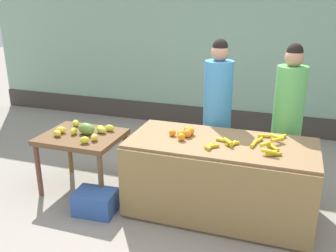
{
  "coord_description": "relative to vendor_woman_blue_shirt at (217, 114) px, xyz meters",
  "views": [
    {
      "loc": [
        1.04,
        -3.58,
        2.28
      ],
      "look_at": [
        -0.23,
        0.15,
        0.89
      ],
      "focal_mm": 39.62,
      "sensor_mm": 36.0,
      "label": 1
    }
  ],
  "objects": [
    {
      "name": "banana_bunch_pile",
      "position": [
        0.5,
        -0.71,
        -0.05
      ],
      "size": [
        0.77,
        0.65,
        0.07
      ],
      "color": "gold",
      "rests_on": "fruit_stall_counter"
    },
    {
      "name": "produce_crate",
      "position": [
        -1.09,
        -1.15,
        -0.78
      ],
      "size": [
        0.46,
        0.35,
        0.26
      ],
      "primitive_type": "cube",
      "rotation": [
        0.0,
        0.0,
        0.07
      ],
      "color": "#3359A5",
      "rests_on": "ground"
    },
    {
      "name": "vendor_woman_blue_shirt",
      "position": [
        0.0,
        0.0,
        0.0
      ],
      "size": [
        0.34,
        0.34,
        1.81
      ],
      "color": "#33333D",
      "rests_on": "ground"
    },
    {
      "name": "market_wall_back",
      "position": [
        -0.22,
        2.16,
        0.74
      ],
      "size": [
        9.5,
        0.23,
        3.37
      ],
      "color": "#8CB299",
      "rests_on": "ground"
    },
    {
      "name": "mango_papaya_pile",
      "position": [
        -1.45,
        -0.67,
        -0.15
      ],
      "size": [
        0.65,
        0.6,
        0.14
      ],
      "color": "yellow",
      "rests_on": "side_table_wooden"
    },
    {
      "name": "vendor_woman_green_shirt",
      "position": [
        0.82,
        0.04,
        -0.01
      ],
      "size": [
        0.34,
        0.34,
        1.79
      ],
      "color": "#33333D",
      "rests_on": "ground"
    },
    {
      "name": "fruit_stall_counter",
      "position": [
        0.19,
        -0.7,
        -0.5
      ],
      "size": [
        1.95,
        0.91,
        0.84
      ],
      "color": "olive",
      "rests_on": "ground"
    },
    {
      "name": "side_table_wooden",
      "position": [
        -1.49,
        -0.69,
        -0.3
      ],
      "size": [
        0.93,
        0.76,
        0.71
      ],
      "color": "brown",
      "rests_on": "ground"
    },
    {
      "name": "orange_pile",
      "position": [
        -0.22,
        -0.67,
        -0.03
      ],
      "size": [
        0.26,
        0.3,
        0.09
      ],
      "color": "orange",
      "rests_on": "fruit_stall_counter"
    },
    {
      "name": "produce_sack",
      "position": [
        -0.78,
        0.17,
        -0.65
      ],
      "size": [
        0.33,
        0.39,
        0.53
      ],
      "primitive_type": "ellipsoid",
      "rotation": [
        0.0,
        0.0,
        1.48
      ],
      "color": "maroon",
      "rests_on": "ground"
    },
    {
      "name": "ground_plane",
      "position": [
        -0.22,
        -0.69,
        -0.91
      ],
      "size": [
        24.0,
        24.0,
        0.0
      ],
      "primitive_type": "plane",
      "color": "gray"
    }
  ]
}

